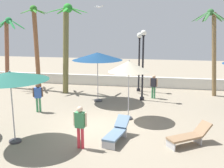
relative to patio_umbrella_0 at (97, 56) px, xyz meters
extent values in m
plane|color=gray|center=(1.14, -4.24, -2.87)|extent=(56.00, 56.00, 0.00)
cube|color=silver|center=(1.14, 4.69, -2.45)|extent=(25.20, 0.30, 0.83)
cylinder|color=#333338|center=(0.00, 0.00, -2.83)|extent=(0.52, 0.52, 0.08)
cylinder|color=#A5A5AD|center=(0.00, 0.00, -1.52)|extent=(0.05, 0.05, 2.70)
cone|color=navy|center=(0.00, 0.00, 0.02)|extent=(3.13, 3.13, 0.47)
sphere|color=#99999E|center=(0.00, 0.00, 0.25)|extent=(0.08, 0.08, 0.08)
cylinder|color=#333338|center=(-1.83, -6.65, -2.83)|extent=(0.50, 0.50, 0.08)
cylinder|color=#A5A5AD|center=(-1.83, -6.65, -1.54)|extent=(0.05, 0.05, 2.65)
cone|color=#1E594C|center=(-1.83, -6.65, -0.11)|extent=(3.01, 3.01, 0.32)
sphere|color=#99999E|center=(-1.83, -6.65, 0.07)|extent=(0.08, 0.08, 0.08)
cylinder|color=#333338|center=(2.36, -2.99, -2.83)|extent=(0.44, 0.44, 0.08)
cylinder|color=#A5A5AD|center=(2.36, -2.99, -1.60)|extent=(0.05, 0.05, 2.52)
cone|color=#B7AD93|center=(2.36, -2.99, -0.12)|extent=(2.05, 2.05, 0.54)
sphere|color=#99999E|center=(2.36, -2.99, 0.15)|extent=(0.08, 0.08, 0.08)
cylinder|color=brown|center=(-5.16, 2.15, 0.10)|extent=(0.38, 0.32, 5.94)
sphere|color=#2F7826|center=(-5.22, 2.15, 3.07)|extent=(0.51, 0.51, 0.51)
ellipsoid|color=#2F7826|center=(-4.72, 2.25, 2.91)|extent=(1.01, 0.38, 0.38)
ellipsoid|color=#2F7826|center=(-4.99, 2.61, 2.91)|extent=(0.63, 0.97, 0.38)
ellipsoid|color=#2F7826|center=(-5.38, 2.64, 2.91)|extent=(0.51, 1.00, 0.38)
ellipsoid|color=#2F7826|center=(-5.73, 2.09, 2.91)|extent=(1.00, 0.32, 0.38)
ellipsoid|color=#2F7826|center=(-5.40, 1.68, 2.91)|extent=(0.54, 0.99, 0.38)
ellipsoid|color=#2F7826|center=(-4.91, 1.75, 2.91)|extent=(0.75, 0.91, 0.38)
cylinder|color=olive|center=(7.36, 2.86, -0.06)|extent=(0.72, 0.28, 5.61)
sphere|color=#2F6232|center=(6.92, 2.86, 2.74)|extent=(0.45, 0.45, 0.45)
ellipsoid|color=#2F6232|center=(7.56, 2.99, 2.47)|extent=(1.16, 0.42, 0.72)
ellipsoid|color=#2F6232|center=(7.42, 3.28, 2.47)|extent=(1.00, 0.90, 0.72)
ellipsoid|color=#2F6232|center=(6.76, 3.49, 2.47)|extent=(0.49, 1.16, 0.72)
ellipsoid|color=#2F6232|center=(6.31, 3.08, 2.47)|extent=(1.14, 0.58, 0.72)
ellipsoid|color=#2F6232|center=(6.38, 2.50, 2.47)|extent=(1.06, 0.80, 0.72)
ellipsoid|color=#2F6232|center=(6.66, 2.27, 2.47)|extent=(0.65, 1.13, 0.72)
ellipsoid|color=#2F6232|center=(7.31, 2.34, 2.47)|extent=(0.84, 1.04, 0.72)
cylinder|color=brown|center=(-2.70, 1.64, 0.09)|extent=(0.66, 0.39, 5.92)
sphere|color=#268D29|center=(-2.43, 1.64, 3.04)|extent=(0.62, 0.62, 0.62)
ellipsoid|color=#268D29|center=(-1.70, 1.54, 2.90)|extent=(1.46, 0.38, 0.46)
ellipsoid|color=#268D29|center=(-2.16, 2.33, 2.90)|extent=(0.71, 1.42, 0.46)
ellipsoid|color=#268D29|center=(-3.03, 2.08, 2.90)|extent=(1.28, 1.02, 0.46)
ellipsoid|color=#268D29|center=(-2.99, 1.14, 2.90)|extent=(1.21, 1.11, 0.46)
ellipsoid|color=#268D29|center=(-2.31, 0.90, 2.90)|extent=(0.43, 1.46, 0.46)
cylinder|color=brown|center=(-7.83, 2.49, -0.29)|extent=(0.69, 0.31, 5.15)
sphere|color=#227A3C|center=(-7.45, 2.49, 2.28)|extent=(0.50, 0.50, 0.50)
ellipsoid|color=#227A3C|center=(-6.75, 2.50, 2.01)|extent=(1.24, 0.22, 0.78)
ellipsoid|color=#227A3C|center=(-7.12, 3.11, 2.01)|extent=(0.75, 1.19, 0.78)
ellipsoid|color=#227A3C|center=(-7.62, 3.17, 2.01)|extent=(0.50, 1.25, 0.78)
ellipsoid|color=#227A3C|center=(-8.12, 2.71, 2.01)|extent=(1.23, 0.58, 0.78)
ellipsoid|color=#227A3C|center=(-7.74, 1.84, 2.01)|extent=(0.69, 1.21, 0.78)
ellipsoid|color=#227A3C|center=(-6.92, 2.02, 2.01)|extent=(1.06, 0.96, 0.78)
cylinder|color=black|center=(2.30, 3.23, -2.77)|extent=(0.28, 0.28, 0.20)
cylinder|color=black|center=(2.30, 3.23, -0.92)|extent=(0.12, 0.12, 3.89)
cylinder|color=black|center=(2.30, 3.23, 1.03)|extent=(0.22, 0.22, 0.06)
sphere|color=white|center=(2.30, 3.23, 1.22)|extent=(0.39, 0.39, 0.39)
cylinder|color=black|center=(2.75, 0.78, -2.77)|extent=(0.28, 0.28, 0.20)
cylinder|color=black|center=(2.75, 0.78, -0.80)|extent=(0.12, 0.12, 4.12)
cylinder|color=black|center=(2.75, 0.78, 1.26)|extent=(0.22, 0.22, 0.06)
sphere|color=white|center=(2.75, 0.78, 1.44)|extent=(0.36, 0.36, 0.36)
cube|color=#B7B7BC|center=(2.06, -6.55, -2.69)|extent=(0.55, 0.15, 0.35)
cube|color=#B7B7BC|center=(2.32, -5.28, -2.69)|extent=(0.55, 0.15, 0.35)
cube|color=slate|center=(2.19, -5.92, -2.52)|extent=(0.82, 1.48, 0.08)
cube|color=slate|center=(2.37, -5.05, -2.25)|extent=(0.65, 0.68, 0.44)
cube|color=#B7B7BC|center=(4.42, -6.04, -2.69)|extent=(0.35, 0.47, 0.35)
cube|color=#B7B7BC|center=(5.48, -5.29, -2.69)|extent=(0.35, 0.47, 0.35)
cube|color=#8C6B4C|center=(4.95, -5.67, -2.52)|extent=(1.46, 1.26, 0.08)
cube|color=#8C6B4C|center=(5.71, -5.13, -2.28)|extent=(0.74, 0.75, 0.51)
cylinder|color=#D8333F|center=(0.91, -6.66, -2.44)|extent=(0.12, 0.12, 0.86)
cylinder|color=#D8333F|center=(1.07, -6.67, -2.44)|extent=(0.12, 0.12, 0.86)
cube|color=#3F8C59|center=(0.99, -6.67, -1.70)|extent=(0.38, 0.27, 0.61)
sphere|color=beige|center=(0.99, -6.67, -1.28)|extent=(0.23, 0.23, 0.23)
cylinder|color=beige|center=(0.75, -6.64, -1.67)|extent=(0.08, 0.08, 0.55)
cylinder|color=beige|center=(1.23, -6.69, -1.67)|extent=(0.08, 0.08, 0.55)
cylinder|color=#3F8C59|center=(3.53, 1.31, -2.47)|extent=(0.12, 0.12, 0.80)
cylinder|color=#3F8C59|center=(3.39, 1.38, -2.47)|extent=(0.12, 0.12, 0.80)
cube|color=#26262D|center=(3.46, 1.34, -1.79)|extent=(0.43, 0.38, 0.57)
sphere|color=tan|center=(3.46, 1.34, -1.39)|extent=(0.22, 0.22, 0.22)
cylinder|color=tan|center=(3.68, 1.24, -1.76)|extent=(0.08, 0.08, 0.51)
cylinder|color=tan|center=(3.25, 1.45, -1.76)|extent=(0.08, 0.08, 0.51)
cylinder|color=#3F8C59|center=(-2.77, -2.82, -2.46)|extent=(0.12, 0.12, 0.82)
cylinder|color=#3F8C59|center=(-2.62, -2.78, -2.46)|extent=(0.12, 0.12, 0.82)
cube|color=#3359B2|center=(-2.70, -2.80, -1.76)|extent=(0.42, 0.34, 0.58)
sphere|color=brown|center=(-2.70, -2.80, -1.36)|extent=(0.22, 0.22, 0.22)
cylinder|color=brown|center=(-2.92, -2.87, -1.73)|extent=(0.08, 0.08, 0.52)
cylinder|color=brown|center=(-2.47, -2.73, -1.73)|extent=(0.08, 0.08, 0.52)
ellipsoid|color=white|center=(-0.61, 2.98, 3.19)|extent=(0.29, 0.33, 0.12)
sphere|color=white|center=(-0.72, 2.85, 3.22)|extent=(0.10, 0.10, 0.10)
cube|color=silver|center=(-0.42, 2.83, 3.21)|extent=(0.47, 0.41, 0.12)
cube|color=silver|center=(-0.81, 3.13, 3.21)|extent=(0.47, 0.41, 0.08)
camera|label=1|loc=(3.99, -15.66, 1.71)|focal=41.78mm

